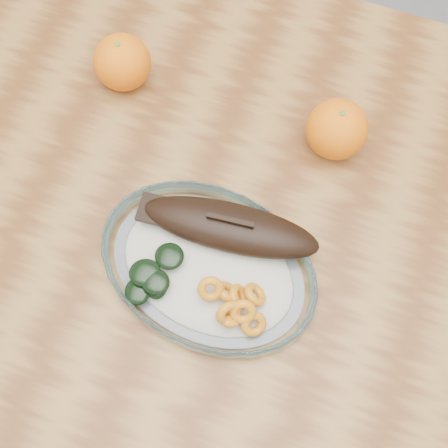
{
  "coord_description": "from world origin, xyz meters",
  "views": [
    {
      "loc": [
        0.14,
        -0.28,
        1.46
      ],
      "look_at": [
        0.05,
        -0.04,
        0.77
      ],
      "focal_mm": 45.0,
      "sensor_mm": 36.0,
      "label": 1
    }
  ],
  "objects_px": {
    "dining_table": "(201,220)",
    "orange_left": "(122,62)",
    "plated_meal": "(209,264)",
    "orange_right": "(337,129)"
  },
  "relations": [
    {
      "from": "dining_table",
      "to": "orange_left",
      "type": "relative_size",
      "value": 14.62
    },
    {
      "from": "dining_table",
      "to": "orange_right",
      "type": "bearing_deg",
      "value": 42.12
    },
    {
      "from": "orange_left",
      "to": "orange_right",
      "type": "xyz_separation_m",
      "value": [
        0.32,
        -0.0,
        0.0
      ]
    },
    {
      "from": "plated_meal",
      "to": "orange_left",
      "type": "relative_size",
      "value": 7.19
    },
    {
      "from": "plated_meal",
      "to": "dining_table",
      "type": "bearing_deg",
      "value": 126.81
    },
    {
      "from": "dining_table",
      "to": "plated_meal",
      "type": "distance_m",
      "value": 0.16
    },
    {
      "from": "dining_table",
      "to": "orange_left",
      "type": "xyz_separation_m",
      "value": [
        -0.17,
        0.14,
        0.14
      ]
    },
    {
      "from": "orange_left",
      "to": "plated_meal",
      "type": "bearing_deg",
      "value": -46.87
    },
    {
      "from": "dining_table",
      "to": "orange_right",
      "type": "distance_m",
      "value": 0.25
    },
    {
      "from": "dining_table",
      "to": "orange_right",
      "type": "relative_size",
      "value": 14.22
    }
  ]
}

